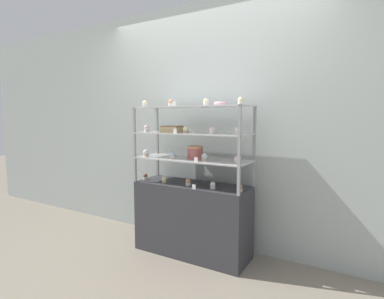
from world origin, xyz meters
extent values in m
plane|color=gray|center=(0.00, 0.00, 0.00)|extent=(20.00, 20.00, 0.00)
cube|color=#A8B2AD|center=(0.00, 0.35, 1.30)|extent=(8.00, 0.05, 2.60)
cube|color=#333338|center=(0.00, 0.00, 0.36)|extent=(1.16, 0.41, 0.72)
cube|color=#99999E|center=(-0.57, 0.19, 0.85)|extent=(0.02, 0.02, 0.26)
cube|color=#99999E|center=(0.57, 0.19, 0.85)|extent=(0.02, 0.02, 0.26)
cube|color=#99999E|center=(-0.57, -0.19, 0.85)|extent=(0.02, 0.02, 0.26)
cube|color=#99999E|center=(0.57, -0.19, 0.85)|extent=(0.02, 0.02, 0.26)
cube|color=silver|center=(0.00, 0.00, 0.97)|extent=(1.16, 0.41, 0.01)
cube|color=#99999E|center=(-0.57, 0.19, 1.11)|extent=(0.02, 0.02, 0.26)
cube|color=#99999E|center=(0.57, 0.19, 1.11)|extent=(0.02, 0.02, 0.26)
cube|color=#99999E|center=(-0.57, -0.19, 1.11)|extent=(0.02, 0.02, 0.26)
cube|color=#99999E|center=(0.57, -0.19, 1.11)|extent=(0.02, 0.02, 0.26)
cube|color=silver|center=(0.00, 0.00, 1.23)|extent=(1.16, 0.41, 0.01)
cube|color=#99999E|center=(-0.57, 0.19, 1.37)|extent=(0.02, 0.02, 0.26)
cube|color=#99999E|center=(0.57, 0.19, 1.37)|extent=(0.02, 0.02, 0.26)
cube|color=#99999E|center=(-0.57, -0.19, 1.37)|extent=(0.02, 0.02, 0.26)
cube|color=#99999E|center=(0.57, -0.19, 1.37)|extent=(0.02, 0.02, 0.26)
cube|color=silver|center=(0.00, 0.00, 1.49)|extent=(1.16, 0.41, 0.01)
cylinder|color=#C66660|center=(0.03, 0.02, 1.03)|extent=(0.16, 0.16, 0.10)
cylinder|color=#E5996B|center=(0.03, 0.02, 1.09)|extent=(0.16, 0.16, 0.02)
cube|color=#DBBC84|center=(-0.22, -0.02, 1.26)|extent=(0.20, 0.15, 0.05)
cube|color=#8C5B42|center=(-0.22, -0.02, 1.30)|extent=(0.20, 0.15, 0.01)
cylinder|color=beige|center=(-0.54, -0.07, 0.74)|extent=(0.05, 0.05, 0.03)
sphere|color=#8C5B42|center=(-0.54, -0.07, 0.77)|extent=(0.05, 0.05, 0.05)
cylinder|color=#CCB28C|center=(-0.27, -0.10, 0.74)|extent=(0.05, 0.05, 0.03)
sphere|color=#F4EAB2|center=(-0.27, -0.10, 0.77)|extent=(0.05, 0.05, 0.05)
cylinder|color=white|center=(0.00, -0.07, 0.74)|extent=(0.05, 0.05, 0.03)
sphere|color=#E5996B|center=(0.00, -0.07, 0.77)|extent=(0.05, 0.05, 0.05)
cylinder|color=beige|center=(0.27, -0.08, 0.74)|extent=(0.05, 0.05, 0.03)
sphere|color=white|center=(0.27, -0.08, 0.77)|extent=(0.05, 0.05, 0.05)
cylinder|color=#CCB28C|center=(0.53, -0.06, 0.74)|extent=(0.05, 0.05, 0.03)
sphere|color=#8C5B42|center=(0.53, -0.06, 0.77)|extent=(0.05, 0.05, 0.05)
cube|color=white|center=(0.13, -0.19, 0.75)|extent=(0.04, 0.00, 0.04)
cylinder|color=#CCB28C|center=(-0.51, -0.08, 0.99)|extent=(0.06, 0.06, 0.02)
sphere|color=white|center=(-0.51, -0.08, 1.02)|extent=(0.06, 0.06, 0.06)
cylinder|color=beige|center=(-0.17, -0.09, 0.99)|extent=(0.06, 0.06, 0.02)
sphere|color=silver|center=(-0.17, -0.09, 1.02)|extent=(0.06, 0.06, 0.06)
cylinder|color=beige|center=(0.17, -0.05, 0.99)|extent=(0.06, 0.06, 0.02)
sphere|color=white|center=(0.17, -0.05, 1.02)|extent=(0.06, 0.06, 0.06)
cylinder|color=beige|center=(0.51, -0.08, 0.99)|extent=(0.06, 0.06, 0.02)
sphere|color=silver|center=(0.51, -0.08, 1.02)|extent=(0.06, 0.06, 0.06)
cube|color=white|center=(0.15, -0.19, 1.00)|extent=(0.04, 0.00, 0.04)
cylinder|color=white|center=(-0.53, -0.04, 1.25)|extent=(0.06, 0.06, 0.03)
sphere|color=silver|center=(-0.53, -0.04, 1.28)|extent=(0.06, 0.06, 0.06)
cylinder|color=#CCB28C|center=(-0.01, -0.10, 1.25)|extent=(0.06, 0.06, 0.03)
sphere|color=#F4EAB2|center=(-0.01, -0.10, 1.28)|extent=(0.06, 0.06, 0.06)
cylinder|color=beige|center=(0.27, -0.11, 1.25)|extent=(0.06, 0.06, 0.03)
sphere|color=silver|center=(0.27, -0.11, 1.28)|extent=(0.06, 0.06, 0.06)
cylinder|color=beige|center=(0.51, -0.09, 1.25)|extent=(0.06, 0.06, 0.03)
sphere|color=white|center=(0.51, -0.09, 1.28)|extent=(0.06, 0.06, 0.06)
cube|color=white|center=(-0.08, -0.19, 1.26)|extent=(0.04, 0.00, 0.04)
cylinder|color=beige|center=(-0.53, -0.07, 1.51)|extent=(0.05, 0.05, 0.03)
sphere|color=#F4EAB2|center=(-0.53, -0.07, 1.54)|extent=(0.05, 0.05, 0.05)
cylinder|color=white|center=(-0.19, -0.09, 1.51)|extent=(0.05, 0.05, 0.03)
sphere|color=#E5996B|center=(-0.19, -0.09, 1.54)|extent=(0.05, 0.05, 0.05)
cylinder|color=white|center=(0.18, -0.04, 1.51)|extent=(0.05, 0.05, 0.03)
sphere|color=#F4EAB2|center=(0.18, -0.04, 1.54)|extent=(0.05, 0.05, 0.05)
cylinder|color=beige|center=(0.53, -0.08, 1.51)|extent=(0.05, 0.05, 0.03)
sphere|color=#F4EAB2|center=(0.53, -0.08, 1.54)|extent=(0.05, 0.05, 0.05)
cube|color=white|center=(-0.09, -0.19, 1.52)|extent=(0.04, 0.00, 0.04)
torus|color=#EFB2BC|center=(0.30, 0.01, 1.51)|extent=(0.12, 0.12, 0.04)
camera|label=1|loc=(1.48, -2.54, 1.39)|focal=28.00mm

